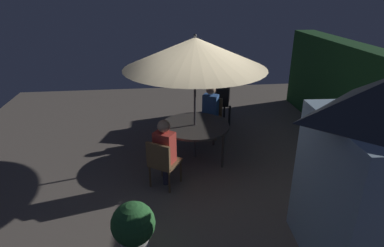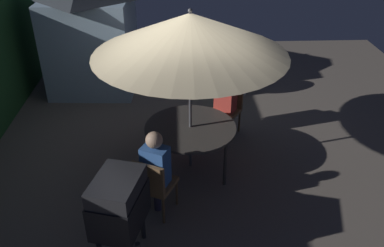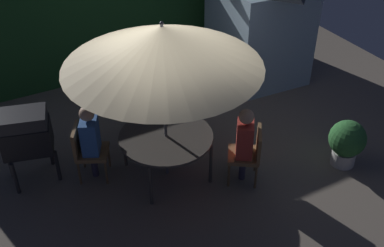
{
  "view_description": "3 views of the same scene",
  "coord_description": "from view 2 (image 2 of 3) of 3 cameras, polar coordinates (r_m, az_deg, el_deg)",
  "views": [
    {
      "loc": [
        5.59,
        -0.89,
        3.31
      ],
      "look_at": [
        -0.1,
        -0.23,
        0.87
      ],
      "focal_mm": 30.1,
      "sensor_mm": 36.0,
      "label": 1
    },
    {
      "loc": [
        -5.65,
        0.05,
        3.93
      ],
      "look_at": [
        -0.55,
        -0.16,
        0.9
      ],
      "focal_mm": 38.04,
      "sensor_mm": 36.0,
      "label": 2
    },
    {
      "loc": [
        -2.7,
        -5.27,
        4.94
      ],
      "look_at": [
        -0.08,
        -0.43,
        1.03
      ],
      "focal_mm": 44.52,
      "sensor_mm": 36.0,
      "label": 3
    }
  ],
  "objects": [
    {
      "name": "patio_table",
      "position": [
        6.21,
        -0.23,
        -0.83
      ],
      "size": [
        1.4,
        1.4,
        0.73
      ],
      "color": "#47423D",
      "rests_on": "ground"
    },
    {
      "name": "chair_near_shed",
      "position": [
        7.24,
        4.98,
        2.47
      ],
      "size": [
        0.64,
        0.64,
        0.9
      ],
      "color": "olive",
      "rests_on": "ground"
    },
    {
      "name": "chair_far_side",
      "position": [
        5.43,
        -5.45,
        -8.34
      ],
      "size": [
        0.62,
        0.62,
        0.9
      ],
      "color": "olive",
      "rests_on": "ground"
    },
    {
      "name": "person_in_red",
      "position": [
        7.05,
        4.76,
        4.07
      ],
      "size": [
        0.39,
        0.42,
        1.26
      ],
      "color": "#CC3D33",
      "rests_on": "ground"
    },
    {
      "name": "ground_plane",
      "position": [
        6.88,
        -1.53,
        -4.13
      ],
      "size": [
        11.0,
        11.0,
        0.0
      ],
      "primitive_type": "plane",
      "color": "#6B6056"
    },
    {
      "name": "person_in_blue",
      "position": [
        5.33,
        -5.15,
        -5.63
      ],
      "size": [
        0.37,
        0.41,
        1.26
      ],
      "color": "#3866B2",
      "rests_on": "ground"
    },
    {
      "name": "potted_plant_by_shed",
      "position": [
        8.7,
        6.57,
        6.84
      ],
      "size": [
        0.58,
        0.58,
        0.79
      ],
      "color": "silver",
      "rests_on": "ground"
    },
    {
      "name": "garden_shed",
      "position": [
        8.88,
        -14.14,
        12.69
      ],
      "size": [
        1.74,
        1.92,
        2.59
      ],
      "color": "#9EBCD1",
      "rests_on": "ground"
    },
    {
      "name": "patio_umbrella",
      "position": [
        5.57,
        -0.26,
        12.42
      ],
      "size": [
        2.72,
        2.72,
        2.53
      ],
      "color": "#4C4C51",
      "rests_on": "ground"
    },
    {
      "name": "bbq_grill",
      "position": [
        4.69,
        -10.23,
        -11.05
      ],
      "size": [
        0.81,
        0.67,
        1.2
      ],
      "color": "black",
      "rests_on": "ground"
    }
  ]
}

